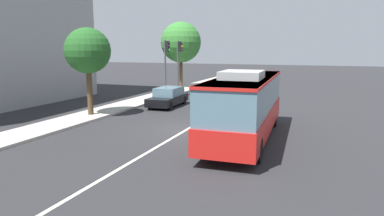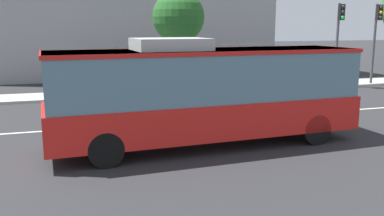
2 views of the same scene
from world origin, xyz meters
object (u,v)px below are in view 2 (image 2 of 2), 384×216
Objects in this scene: street_tree_kerbside_left at (178,18)px; traffic_light_mid_block at (339,30)px; sedan_black at (291,83)px; transit_bus at (206,90)px; traffic_light_near_corner at (377,30)px.

traffic_light_mid_block is at bearing -4.79° from street_tree_kerbside_left.
traffic_light_mid_block reaches higher than sedan_black.
sedan_black is at bearing -59.62° from traffic_light_mid_block.
traffic_light_mid_block reaches higher than transit_bus.
street_tree_kerbside_left reaches higher than sedan_black.
transit_bus is 17.97m from traffic_light_near_corner.
traffic_light_near_corner is at bearing 31.12° from transit_bus.
traffic_light_mid_block is 0.90× the size of street_tree_kerbside_left.
street_tree_kerbside_left is (2.05, 10.82, 2.47)m from transit_bus.
street_tree_kerbside_left is (-5.55, 3.07, 3.56)m from sedan_black.
transit_bus is at bearing -50.96° from traffic_light_near_corner.
sedan_black is 8.11m from traffic_light_near_corner.
traffic_light_mid_block is at bearing 36.90° from transit_bus.
transit_bus is 10.91m from sedan_black.
traffic_light_mid_block is (-2.75, 0.07, 0.00)m from traffic_light_near_corner.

